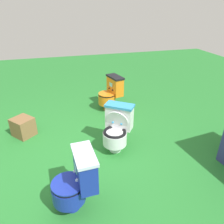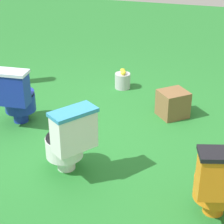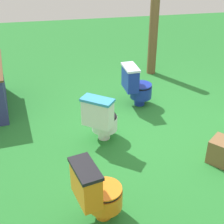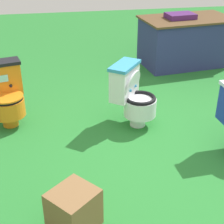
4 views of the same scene
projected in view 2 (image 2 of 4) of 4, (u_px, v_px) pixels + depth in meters
ground at (82, 133)px, 4.77m from camera, size 14.00×14.00×0.00m
toilet_orange at (219, 182)px, 3.35m from camera, size 0.51×0.58×0.73m
toilet_white at (69, 139)px, 3.94m from camera, size 0.63×0.62×0.73m
toilet_blue at (16, 96)px, 4.82m from camera, size 0.45×0.51×0.73m
small_crate at (173, 104)px, 5.09m from camera, size 0.45×0.45×0.33m
lemon_bucket at (123, 80)px, 5.88m from camera, size 0.22×0.22×0.28m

